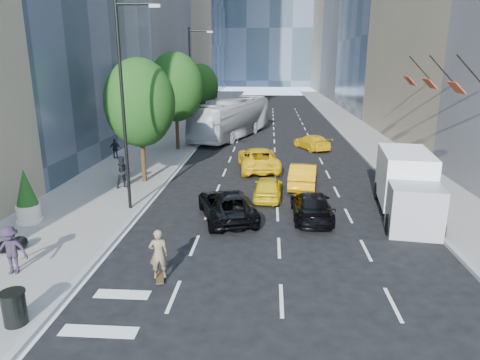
# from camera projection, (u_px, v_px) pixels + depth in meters

# --- Properties ---
(ground) EXTENTS (160.00, 160.00, 0.00)m
(ground) POSITION_uv_depth(u_px,v_px,m) (255.00, 247.00, 17.58)
(ground) COLOR black
(ground) RESTS_ON ground
(sidewalk_left) EXTENTS (6.00, 120.00, 0.15)m
(sidewalk_left) POSITION_uv_depth(u_px,v_px,m) (183.00, 130.00, 46.98)
(sidewalk_left) COLOR slate
(sidewalk_left) RESTS_ON ground
(sidewalk_right) EXTENTS (4.00, 120.00, 0.15)m
(sidewalk_right) POSITION_uv_depth(u_px,v_px,m) (358.00, 131.00, 45.72)
(sidewalk_right) COLOR slate
(sidewalk_right) RESTS_ON ground
(lamp_near) EXTENTS (2.13, 0.22, 10.00)m
(lamp_near) POSITION_uv_depth(u_px,v_px,m) (126.00, 95.00, 20.28)
(lamp_near) COLOR black
(lamp_near) RESTS_ON sidewalk_left
(lamp_far) EXTENTS (2.13, 0.22, 10.00)m
(lamp_far) POSITION_uv_depth(u_px,v_px,m) (192.00, 79.00, 37.57)
(lamp_far) COLOR black
(lamp_far) RESTS_ON sidewalk_left
(tree_near) EXTENTS (4.20, 4.20, 7.46)m
(tree_near) POSITION_uv_depth(u_px,v_px,m) (140.00, 103.00, 25.37)
(tree_near) COLOR black
(tree_near) RESTS_ON sidewalk_left
(tree_mid) EXTENTS (4.50, 4.50, 7.99)m
(tree_mid) POSITION_uv_depth(u_px,v_px,m) (176.00, 87.00, 34.88)
(tree_mid) COLOR black
(tree_mid) RESTS_ON sidewalk_left
(tree_far) EXTENTS (3.90, 3.90, 6.92)m
(tree_far) POSITION_uv_depth(u_px,v_px,m) (201.00, 86.00, 47.55)
(tree_far) COLOR black
(tree_far) RESTS_ON sidewalk_left
(traffic_signal) EXTENTS (2.48, 0.53, 5.20)m
(traffic_signal) POSITION_uv_depth(u_px,v_px,m) (217.00, 86.00, 55.29)
(traffic_signal) COLOR black
(traffic_signal) RESTS_ON sidewalk_left
(facade_flags) EXTENTS (1.85, 13.30, 2.05)m
(facade_flags) POSITION_uv_depth(u_px,v_px,m) (445.00, 82.00, 24.82)
(facade_flags) COLOR black
(facade_flags) RESTS_ON ground
(skateboarder) EXTENTS (0.73, 0.57, 1.78)m
(skateboarder) POSITION_uv_depth(u_px,v_px,m) (159.00, 257.00, 14.68)
(skateboarder) COLOR brown
(skateboarder) RESTS_ON ground
(black_sedan_lincoln) EXTENTS (3.60, 5.38, 1.37)m
(black_sedan_lincoln) POSITION_uv_depth(u_px,v_px,m) (227.00, 205.00, 20.61)
(black_sedan_lincoln) COLOR black
(black_sedan_lincoln) RESTS_ON ground
(black_sedan_mercedes) EXTENTS (1.90, 4.56, 1.32)m
(black_sedan_mercedes) POSITION_uv_depth(u_px,v_px,m) (311.00, 205.00, 20.60)
(black_sedan_mercedes) COLOR black
(black_sedan_mercedes) RESTS_ON ground
(taxi_a) EXTENTS (1.67, 3.78, 1.26)m
(taxi_a) POSITION_uv_depth(u_px,v_px,m) (268.00, 187.00, 23.62)
(taxi_a) COLOR #D9B80B
(taxi_a) RESTS_ON ground
(taxi_b) EXTENTS (2.09, 4.58, 1.46)m
(taxi_b) POSITION_uv_depth(u_px,v_px,m) (303.00, 175.00, 25.86)
(taxi_b) COLOR orange
(taxi_b) RESTS_ON ground
(taxi_c) EXTENTS (3.28, 5.90, 1.56)m
(taxi_c) POSITION_uv_depth(u_px,v_px,m) (258.00, 159.00, 29.88)
(taxi_c) COLOR yellow
(taxi_c) RESTS_ON ground
(taxi_d) EXTENTS (3.33, 4.67, 1.26)m
(taxi_d) POSITION_uv_depth(u_px,v_px,m) (312.00, 142.00, 36.83)
(taxi_d) COLOR #ECB80C
(taxi_d) RESTS_ON ground
(city_bus) EXTENTS (7.22, 13.94, 3.79)m
(city_bus) POSITION_uv_depth(u_px,v_px,m) (232.00, 118.00, 42.47)
(city_bus) COLOR silver
(city_bus) RESTS_ON ground
(box_truck) EXTENTS (3.12, 6.62, 3.05)m
(box_truck) POSITION_uv_depth(u_px,v_px,m) (407.00, 185.00, 20.80)
(box_truck) COLOR white
(box_truck) RESTS_ON ground
(pedestrian_a) EXTENTS (1.16, 1.10, 1.90)m
(pedestrian_a) POSITION_uv_depth(u_px,v_px,m) (123.00, 172.00, 24.96)
(pedestrian_a) COLOR black
(pedestrian_a) RESTS_ON sidewalk_left
(pedestrian_b) EXTENTS (0.91, 0.41, 1.53)m
(pedestrian_b) POSITION_uv_depth(u_px,v_px,m) (115.00, 149.00, 32.61)
(pedestrian_b) COLOR black
(pedestrian_b) RESTS_ON sidewalk_left
(pedestrian_c) EXTENTS (1.21, 0.79, 1.76)m
(pedestrian_c) POSITION_uv_depth(u_px,v_px,m) (11.00, 250.00, 14.88)
(pedestrian_c) COLOR #271E2D
(pedestrian_c) RESTS_ON sidewalk_left
(trash_can) EXTENTS (0.65, 0.65, 0.97)m
(trash_can) POSITION_uv_depth(u_px,v_px,m) (14.00, 309.00, 12.09)
(trash_can) COLOR black
(trash_can) RESTS_ON sidewalk_left
(planter_shrub) EXTENTS (1.06, 1.06, 2.54)m
(planter_shrub) POSITION_uv_depth(u_px,v_px,m) (27.00, 197.00, 19.59)
(planter_shrub) COLOR beige
(planter_shrub) RESTS_ON sidewalk_left
(garbage_bags) EXTENTS (1.06, 1.02, 0.53)m
(garbage_bags) POSITION_uv_depth(u_px,v_px,m) (13.00, 245.00, 16.85)
(garbage_bags) COLOR black
(garbage_bags) RESTS_ON sidewalk_left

